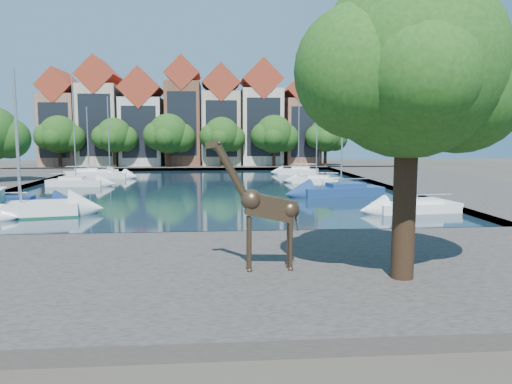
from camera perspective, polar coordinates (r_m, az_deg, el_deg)
ground at (r=26.33m, az=-6.66°, el=-5.56°), size 160.00×160.00×0.00m
water_basin at (r=50.03m, az=-5.76°, el=0.35°), size 38.00×50.00×0.08m
near_quay at (r=19.49m, az=-7.35°, el=-9.23°), size 50.00×14.00×0.50m
far_quay at (r=81.89m, az=-5.38°, el=3.00°), size 60.00×16.00×0.50m
right_quay at (r=55.50m, az=21.01°, el=0.79°), size 14.00×52.00×0.50m
plane_tree at (r=18.12m, az=17.45°, el=13.02°), size 8.32×6.40×10.62m
townhouse_west_end at (r=85.15m, az=-21.24°, el=7.50°), size 5.44×9.18×14.93m
townhouse_west_mid at (r=83.69m, az=-17.28°, el=8.27°), size 5.94×9.18×16.79m
townhouse_west_inner at (r=82.52m, az=-12.81°, el=7.82°), size 6.43×9.18×15.15m
townhouse_center at (r=81.90m, az=-8.27°, el=8.64°), size 5.44×9.18×16.93m
townhouse_east_inner at (r=81.74m, az=-4.02°, el=8.25°), size 5.94×9.18×15.79m
townhouse_east_mid at (r=82.09m, az=0.57°, el=8.52°), size 6.43×9.18×16.65m
townhouse_east_end at (r=82.92m, az=5.09°, el=7.79°), size 5.44×9.18×14.43m
far_tree_far_west at (r=79.55m, az=-21.53°, el=6.00°), size 7.28×5.60×7.68m
far_tree_west at (r=77.64m, az=-15.84°, el=6.13°), size 6.76×5.20×7.36m
far_tree_mid_west at (r=76.51m, az=-9.90°, el=6.44°), size 7.80×6.00×8.00m
far_tree_mid_east at (r=76.22m, az=-3.87°, el=6.40°), size 7.02×5.40×7.52m
far_tree_east at (r=76.76m, az=2.15°, el=6.50°), size 7.54×5.80×7.84m
far_tree_far_east at (r=78.12m, az=8.01°, el=6.32°), size 6.76×5.20×7.36m
giraffe_statue at (r=18.46m, az=0.88°, el=-1.70°), size 3.40×0.64×4.86m
sailboat_left_b at (r=40.72m, az=-25.41°, el=-1.02°), size 6.27×2.57×9.08m
sailboat_left_c at (r=55.31m, az=-19.87°, el=1.23°), size 5.93×2.62×11.55m
sailboat_left_d at (r=66.71m, az=-18.54°, el=2.16°), size 6.25×4.36×8.76m
sailboat_left_e at (r=64.13m, az=-16.35°, el=2.08°), size 5.48×3.48×9.93m
sailboat_right_a at (r=36.67m, az=17.90°, el=-1.41°), size 6.12×2.74×10.19m
sailboat_right_b at (r=44.59m, az=9.68°, el=0.37°), size 7.61×3.85×13.37m
sailboat_right_c at (r=55.09m, az=6.89°, el=1.49°), size 5.35×3.53×7.81m
sailboat_right_d at (r=66.56m, az=4.87°, el=2.52°), size 5.57×3.33×10.41m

